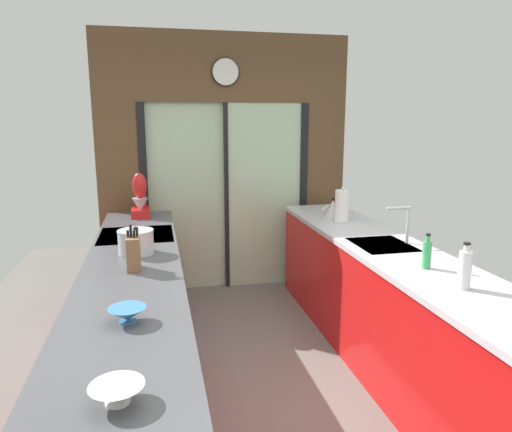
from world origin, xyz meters
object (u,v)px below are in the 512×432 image
oven_range (139,289)px  stand_mixer (140,200)px  mixing_bowl_near (117,393)px  mixing_bowl_far (127,314)px  paper_towel_roll (342,206)px  soap_bottle_near (465,269)px  kettle (333,209)px  knife_block (134,253)px  soap_bottle_far (427,254)px  stock_pot (136,242)px

oven_range → stand_mixer: (0.02, 0.72, 0.63)m
mixing_bowl_near → oven_range: bearing=90.5°
mixing_bowl_far → paper_towel_roll: size_ratio=0.55×
mixing_bowl_near → soap_bottle_near: 1.91m
soap_bottle_near → stand_mixer: bearing=127.1°
soap_bottle_near → kettle: bearing=89.9°
oven_range → knife_block: (0.02, -0.92, 0.57)m
stand_mixer → paper_towel_roll: bearing=-19.5°
oven_range → soap_bottle_far: bearing=-35.3°
oven_range → stand_mixer: bearing=88.5°
mixing_bowl_far → kettle: bearing=48.2°
mixing_bowl_near → knife_block: bearing=90.0°
mixing_bowl_near → stock_pot: bearing=90.0°
kettle → mixing_bowl_near: bearing=-124.2°
stand_mixer → oven_range: bearing=-91.5°
kettle → stand_mixer: bearing=166.9°
oven_range → soap_bottle_near: soap_bottle_near is taller
mixing_bowl_far → paper_towel_roll: 2.52m
knife_block → stand_mixer: bearing=90.0°
stand_mixer → kettle: stand_mixer is taller
kettle → soap_bottle_near: (-0.00, -1.94, 0.03)m
oven_range → soap_bottle_far: soap_bottle_far is taller
kettle → soap_bottle_near: soap_bottle_near is taller
mixing_bowl_near → soap_bottle_far: 2.07m
stock_pot → soap_bottle_far: size_ratio=1.10×
stock_pot → paper_towel_roll: 1.89m
stand_mixer → soap_bottle_far: size_ratio=1.88×
stock_pot → soap_bottle_near: soap_bottle_near is taller
mixing_bowl_far → soap_bottle_far: (1.78, 0.41, 0.05)m
stand_mixer → soap_bottle_near: size_ratio=1.60×
stock_pot → oven_range: bearing=91.9°
mixing_bowl_near → kettle: kettle is taller
mixing_bowl_near → soap_bottle_far: bearing=30.5°
mixing_bowl_far → soap_bottle_far: bearing=13.1°
stock_pot → paper_towel_roll: (1.78, 0.64, 0.06)m
stock_pot → soap_bottle_near: bearing=-31.4°
knife_block → stand_mixer: size_ratio=0.68×
kettle → paper_towel_roll: (-0.00, -0.22, 0.06)m
mixing_bowl_near → mixing_bowl_far: mixing_bowl_far is taller
oven_range → mixing_bowl_far: mixing_bowl_far is taller
stock_pot → paper_towel_roll: bearing=19.7°
soap_bottle_far → knife_block: bearing=168.6°
soap_bottle_far → stock_pot: bearing=157.9°
knife_block → paper_towel_roll: bearing=29.3°
knife_block → stock_pot: 0.36m
stand_mixer → mixing_bowl_far: bearing=-90.0°
oven_range → soap_bottle_far: 2.27m
kettle → soap_bottle_far: (-0.00, -1.57, 0.01)m
oven_range → stock_pot: 0.78m
mixing_bowl_far → paper_towel_roll: paper_towel_roll is taller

